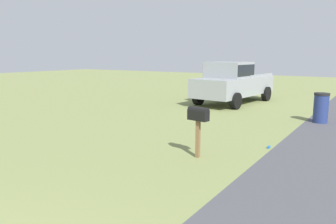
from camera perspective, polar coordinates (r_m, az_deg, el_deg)
name	(u,v)px	position (r m, az deg, el deg)	size (l,w,h in m)	color
mailbox	(198,117)	(7.65, 5.34, -0.93)	(0.27, 0.53, 1.23)	brown
pickup_truck	(233,82)	(16.75, 11.29, 5.28)	(5.50, 2.66, 2.09)	#93999E
trash_bin	(321,108)	(12.94, 25.29, 0.67)	(0.53, 0.53, 1.08)	navy
litter_can_far_scatter	(269,147)	(8.99, 17.30, -5.89)	(0.07, 0.07, 0.12)	blue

